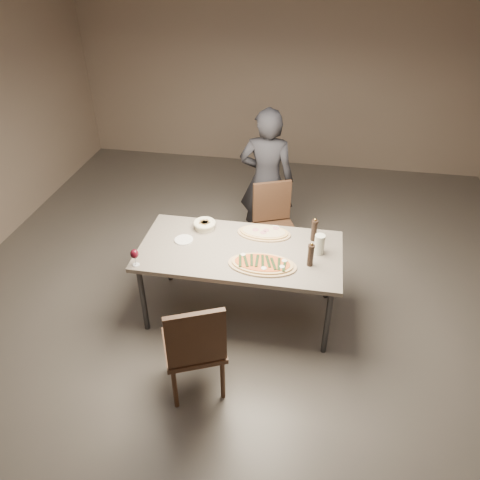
% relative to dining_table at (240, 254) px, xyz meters
% --- Properties ---
extents(room, '(7.00, 7.00, 7.00)m').
position_rel_dining_table_xyz_m(room, '(0.00, 0.00, 0.71)').
color(room, '#59534D').
rests_on(room, ground).
extents(dining_table, '(1.80, 0.90, 0.75)m').
position_rel_dining_table_xyz_m(dining_table, '(0.00, 0.00, 0.00)').
color(dining_table, gray).
rests_on(dining_table, ground).
extents(zucchini_pizza, '(0.59, 0.32, 0.05)m').
position_rel_dining_table_xyz_m(zucchini_pizza, '(0.23, -0.20, 0.07)').
color(zucchini_pizza, tan).
rests_on(zucchini_pizza, dining_table).
extents(ham_pizza, '(0.50, 0.28, 0.04)m').
position_rel_dining_table_xyz_m(ham_pizza, '(0.18, 0.28, 0.07)').
color(ham_pizza, tan).
rests_on(ham_pizza, dining_table).
extents(bread_basket, '(0.21, 0.21, 0.08)m').
position_rel_dining_table_xyz_m(bread_basket, '(-0.39, 0.28, 0.10)').
color(bread_basket, beige).
rests_on(bread_basket, dining_table).
extents(oil_dish, '(0.12, 0.12, 0.01)m').
position_rel_dining_table_xyz_m(oil_dish, '(0.26, 0.37, 0.06)').
color(oil_dish, white).
rests_on(oil_dish, dining_table).
extents(pepper_mill_left, '(0.06, 0.06, 0.23)m').
position_rel_dining_table_xyz_m(pepper_mill_left, '(0.63, 0.27, 0.16)').
color(pepper_mill_left, black).
rests_on(pepper_mill_left, dining_table).
extents(pepper_mill_right, '(0.06, 0.06, 0.23)m').
position_rel_dining_table_xyz_m(pepper_mill_right, '(0.62, -0.12, 0.16)').
color(pepper_mill_right, black).
rests_on(pepper_mill_right, dining_table).
extents(carafe, '(0.09, 0.09, 0.19)m').
position_rel_dining_table_xyz_m(carafe, '(0.69, 0.06, 0.15)').
color(carafe, silver).
rests_on(carafe, dining_table).
extents(wine_glass, '(0.07, 0.07, 0.16)m').
position_rel_dining_table_xyz_m(wine_glass, '(-0.83, -0.38, 0.17)').
color(wine_glass, silver).
rests_on(wine_glass, dining_table).
extents(side_plate, '(0.17, 0.17, 0.01)m').
position_rel_dining_table_xyz_m(side_plate, '(-0.53, 0.05, 0.06)').
color(side_plate, white).
rests_on(side_plate, dining_table).
extents(chair_near, '(0.60, 0.60, 0.96)m').
position_rel_dining_table_xyz_m(chair_near, '(-0.17, -0.99, -0.15)').
color(chair_near, '#422A1B').
rests_on(chair_near, ground).
extents(chair_far, '(0.57, 0.57, 0.92)m').
position_rel_dining_table_xyz_m(chair_far, '(0.21, 0.91, -0.18)').
color(chair_far, '#422A1B').
rests_on(chair_far, ground).
extents(diner, '(0.60, 0.39, 1.64)m').
position_rel_dining_table_xyz_m(diner, '(0.08, 1.22, 0.13)').
color(diner, black).
rests_on(diner, ground).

